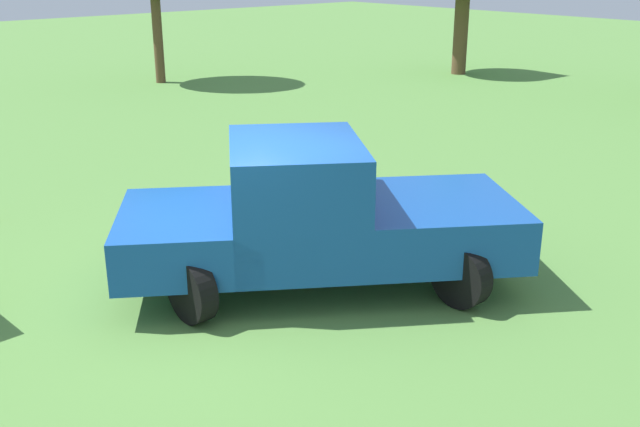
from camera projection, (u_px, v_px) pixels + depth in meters
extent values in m
plane|color=#54843D|center=(243.00, 295.00, 8.73)|extent=(80.00, 80.00, 0.00)
cylinder|color=black|center=(424.00, 226.00, 9.90)|extent=(0.74, 0.22, 0.74)
cylinder|color=black|center=(461.00, 276.00, 8.35)|extent=(0.74, 0.22, 0.74)
cylinder|color=black|center=(197.00, 235.00, 9.56)|extent=(0.74, 0.22, 0.74)
cylinder|color=black|center=(192.00, 290.00, 8.01)|extent=(0.74, 0.22, 0.74)
cube|color=#144799|center=(435.00, 223.00, 9.00)|extent=(2.68, 2.67, 0.64)
cube|color=#144799|center=(296.00, 199.00, 8.68)|extent=(2.47, 2.35, 1.40)
cube|color=slate|center=(296.00, 163.00, 8.54)|extent=(2.21, 2.08, 0.48)
cube|color=#144799|center=(217.00, 234.00, 8.71)|extent=(2.90, 2.98, 0.60)
cube|color=silver|center=(503.00, 240.00, 9.19)|extent=(1.62, 1.16, 0.16)
cylinder|color=brown|center=(461.00, 34.00, 24.35)|extent=(0.47, 0.47, 2.61)
cylinder|color=brown|center=(157.00, 31.00, 22.59)|extent=(0.30, 0.30, 3.17)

